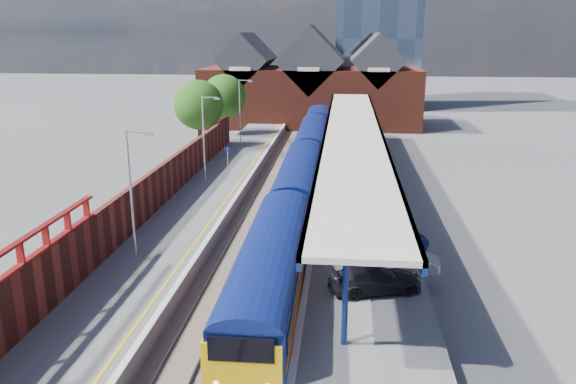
{
  "coord_description": "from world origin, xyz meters",
  "views": [
    {
      "loc": [
        4.78,
        -21.88,
        12.96
      ],
      "look_at": [
        1.17,
        13.96,
        2.6
      ],
      "focal_mm": 35.0,
      "sensor_mm": 36.0,
      "label": 1
    }
  ],
  "objects_px": {
    "lamp_post_b": "(133,186)",
    "parked_car_blue": "(391,237)",
    "platform_sign": "(228,157)",
    "lamp_post_d": "(241,108)",
    "lamp_post_c": "(205,134)",
    "train": "(307,156)",
    "parked_car_red": "(376,247)",
    "parked_car_dark": "(375,279)",
    "parked_car_silver": "(401,259)"
  },
  "relations": [
    {
      "from": "lamp_post_c",
      "to": "lamp_post_d",
      "type": "relative_size",
      "value": 1.0
    },
    {
      "from": "parked_car_silver",
      "to": "parked_car_blue",
      "type": "height_order",
      "value": "parked_car_silver"
    },
    {
      "from": "parked_car_silver",
      "to": "lamp_post_c",
      "type": "bearing_deg",
      "value": 50.25
    },
    {
      "from": "lamp_post_b",
      "to": "parked_car_silver",
      "type": "bearing_deg",
      "value": -2.28
    },
    {
      "from": "lamp_post_c",
      "to": "parked_car_red",
      "type": "xyz_separation_m",
      "value": [
        13.04,
        -15.19,
        -3.3
      ]
    },
    {
      "from": "lamp_post_c",
      "to": "train",
      "type": "bearing_deg",
      "value": 35.01
    },
    {
      "from": "parked_car_red",
      "to": "platform_sign",
      "type": "bearing_deg",
      "value": 60.74
    },
    {
      "from": "lamp_post_b",
      "to": "platform_sign",
      "type": "height_order",
      "value": "lamp_post_b"
    },
    {
      "from": "train",
      "to": "parked_car_silver",
      "type": "relative_size",
      "value": 16.72
    },
    {
      "from": "lamp_post_b",
      "to": "lamp_post_c",
      "type": "bearing_deg",
      "value": 90.0
    },
    {
      "from": "lamp_post_d",
      "to": "parked_car_silver",
      "type": "height_order",
      "value": "lamp_post_d"
    },
    {
      "from": "lamp_post_b",
      "to": "platform_sign",
      "type": "relative_size",
      "value": 2.8
    },
    {
      "from": "train",
      "to": "lamp_post_b",
      "type": "relative_size",
      "value": 9.42
    },
    {
      "from": "lamp_post_c",
      "to": "parked_car_silver",
      "type": "height_order",
      "value": "lamp_post_c"
    },
    {
      "from": "train",
      "to": "lamp_post_c",
      "type": "distance_m",
      "value": 10.01
    },
    {
      "from": "lamp_post_b",
      "to": "parked_car_silver",
      "type": "distance_m",
      "value": 14.67
    },
    {
      "from": "parked_car_dark",
      "to": "parked_car_red",
      "type": "bearing_deg",
      "value": -19.64
    },
    {
      "from": "lamp_post_d",
      "to": "parked_car_red",
      "type": "height_order",
      "value": "lamp_post_d"
    },
    {
      "from": "lamp_post_b",
      "to": "lamp_post_d",
      "type": "xyz_separation_m",
      "value": [
        0.0,
        32.0,
        0.0
      ]
    },
    {
      "from": "lamp_post_c",
      "to": "parked_car_red",
      "type": "relative_size",
      "value": 1.72
    },
    {
      "from": "lamp_post_c",
      "to": "platform_sign",
      "type": "relative_size",
      "value": 2.8
    },
    {
      "from": "lamp_post_c",
      "to": "parked_car_dark",
      "type": "height_order",
      "value": "lamp_post_c"
    },
    {
      "from": "lamp_post_b",
      "to": "parked_car_silver",
      "type": "xyz_separation_m",
      "value": [
        14.27,
        -0.57,
        -3.34
      ]
    },
    {
      "from": "parked_car_silver",
      "to": "parked_car_dark",
      "type": "relative_size",
      "value": 0.89
    },
    {
      "from": "lamp_post_c",
      "to": "parked_car_red",
      "type": "distance_m",
      "value": 20.29
    },
    {
      "from": "platform_sign",
      "to": "parked_car_blue",
      "type": "relative_size",
      "value": 0.59
    },
    {
      "from": "train",
      "to": "parked_car_dark",
      "type": "height_order",
      "value": "train"
    },
    {
      "from": "platform_sign",
      "to": "parked_car_blue",
      "type": "bearing_deg",
      "value": -50.3
    },
    {
      "from": "parked_car_red",
      "to": "parked_car_silver",
      "type": "bearing_deg",
      "value": -111.68
    },
    {
      "from": "platform_sign",
      "to": "parked_car_red",
      "type": "distance_m",
      "value": 20.81
    },
    {
      "from": "parked_car_dark",
      "to": "parked_car_blue",
      "type": "height_order",
      "value": "parked_car_dark"
    },
    {
      "from": "platform_sign",
      "to": "parked_car_red",
      "type": "bearing_deg",
      "value": -55.8
    },
    {
      "from": "lamp_post_c",
      "to": "platform_sign",
      "type": "xyz_separation_m",
      "value": [
        1.36,
        2.0,
        -2.3
      ]
    },
    {
      "from": "parked_car_dark",
      "to": "lamp_post_b",
      "type": "bearing_deg",
      "value": 59.86
    },
    {
      "from": "lamp_post_b",
      "to": "parked_car_blue",
      "type": "height_order",
      "value": "lamp_post_b"
    },
    {
      "from": "parked_car_silver",
      "to": "platform_sign",
      "type": "bearing_deg",
      "value": 44.32
    },
    {
      "from": "lamp_post_b",
      "to": "lamp_post_c",
      "type": "xyz_separation_m",
      "value": [
        0.0,
        16.0,
        0.0
      ]
    },
    {
      "from": "train",
      "to": "parked_car_red",
      "type": "height_order",
      "value": "train"
    },
    {
      "from": "parked_car_dark",
      "to": "lamp_post_c",
      "type": "bearing_deg",
      "value": 17.5
    },
    {
      "from": "train",
      "to": "platform_sign",
      "type": "bearing_deg",
      "value": -151.65
    },
    {
      "from": "parked_car_dark",
      "to": "lamp_post_d",
      "type": "bearing_deg",
      "value": 3.76
    },
    {
      "from": "lamp_post_b",
      "to": "lamp_post_d",
      "type": "relative_size",
      "value": 1.0
    },
    {
      "from": "parked_car_silver",
      "to": "parked_car_blue",
      "type": "bearing_deg",
      "value": 13.84
    },
    {
      "from": "train",
      "to": "parked_car_red",
      "type": "bearing_deg",
      "value": -75.92
    },
    {
      "from": "lamp_post_b",
      "to": "parked_car_red",
      "type": "relative_size",
      "value": 1.72
    },
    {
      "from": "lamp_post_c",
      "to": "parked_car_blue",
      "type": "distance_m",
      "value": 19.59
    },
    {
      "from": "parked_car_red",
      "to": "parked_car_blue",
      "type": "xyz_separation_m",
      "value": [
        0.98,
        1.94,
        -0.1
      ]
    },
    {
      "from": "lamp_post_b",
      "to": "parked_car_blue",
      "type": "relative_size",
      "value": 1.64
    },
    {
      "from": "lamp_post_b",
      "to": "parked_car_red",
      "type": "height_order",
      "value": "lamp_post_b"
    },
    {
      "from": "parked_car_silver",
      "to": "parked_car_dark",
      "type": "bearing_deg",
      "value": 160.06
    }
  ]
}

